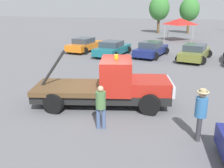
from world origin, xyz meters
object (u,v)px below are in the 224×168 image
Objects in this scene: person_at_hood at (101,104)px; parked_car_olive at (195,52)px; tow_truck at (110,86)px; person_near_truck at (201,110)px; parked_car_teal at (112,48)px; tree_left at (189,10)px; parked_car_navy at (151,49)px; canopy_tent_red at (180,21)px; tree_center at (159,8)px; parked_car_orange at (85,45)px.

person_at_hood is 0.33× the size of parked_car_olive.
tow_truck is at bearing 173.23° from parked_car_olive.
tow_truck is at bearing 158.05° from person_near_truck.
parked_car_teal is 0.86× the size of tree_left.
parked_car_navy and parked_car_olive have the same top height.
tow_truck is 1.29× the size of parked_car_olive.
tree_left is (-2.58, 35.21, 2.68)m from person_near_truck.
tow_truck reaches higher than parked_car_olive.
canopy_tent_red is (-2.39, 12.13, 1.78)m from parked_car_olive.
tree_center is (-6.58, 20.57, 3.28)m from parked_car_olive.
parked_car_olive is 0.89× the size of tree_left.
tow_truck is at bearing -84.05° from tree_center.
tree_left is (0.47, 9.55, 1.31)m from canopy_tent_red.
tree_center reaches higher than parked_car_navy.
parked_car_teal is 0.96× the size of parked_car_olive.
parked_car_orange is at bearing -125.44° from canopy_tent_red.
tow_truck is 1.33× the size of parked_car_orange.
tree_left reaches higher than parked_car_olive.
parked_car_orange is at bearing 94.25° from parked_car_navy.
parked_car_navy is (3.38, 0.80, -0.00)m from parked_car_teal.
parked_car_teal is 7.11m from parked_car_olive.
tree_left reaches higher than canopy_tent_red.
parked_car_olive is (2.73, 13.89, -0.30)m from person_at_hood.
canopy_tent_red is at bearing -92.84° from tree_left.
parked_car_navy is 0.95× the size of parked_car_olive.
parked_car_orange is 1.41× the size of canopy_tent_red.
canopy_tent_red is (0.34, 26.03, 1.48)m from person_at_hood.
tree_center reaches higher than parked_car_teal.
canopy_tent_red is at bearing 100.73° from person_near_truck.
tow_truck is 1.09× the size of tree_center.
tree_left reaches higher than person_at_hood.
parked_car_orange is 3.59m from parked_car_teal.
tree_left is at bearing -18.71° from person_at_hood.
tow_truck is 1.35× the size of parked_car_navy.
parked_car_olive is (10.46, -0.80, 0.00)m from parked_car_orange.
tree_left reaches higher than parked_car_orange.
person_at_hood is (-3.39, -0.37, -0.11)m from person_near_truck.
person_at_hood is at bearing -90.75° from canopy_tent_red.
person_at_hood is at bearing -169.88° from person_near_truck.
parked_car_olive is at bearing -28.53° from person_at_hood.
canopy_tent_red is at bearing -63.62° from tree_center.
tree_center is (-7.24, 34.09, 2.87)m from person_near_truck.
person_near_truck is 25.88m from canopy_tent_red.
tow_truck is 11.84m from parked_car_teal.
person_at_hood is 14.28m from parked_car_navy.
canopy_tent_red is (4.70, 12.59, 1.78)m from parked_car_teal.
person_at_hood reaches higher than parked_car_teal.
tree_left reaches higher than person_near_truck.
person_at_hood is 0.30× the size of tree_left.
parked_car_navy is (-4.38, 13.87, -0.41)m from person_near_truck.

